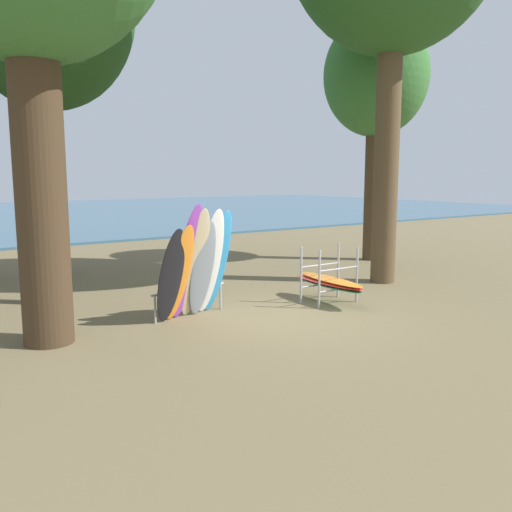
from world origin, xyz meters
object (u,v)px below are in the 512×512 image
Objects in this scene: tree_deep_back at (45,8)px; board_storage_rack at (329,282)px; tree_far_right_back at (376,79)px; leaning_board_pile at (195,267)px.

tree_deep_back reaches higher than board_storage_rack.
tree_far_right_back is 9.89m from tree_deep_back.
tree_deep_back is (-9.22, 3.31, 1.42)m from tree_far_right_back.
leaning_board_pile is (0.85, -6.64, -6.19)m from tree_deep_back.
tree_deep_back is at bearing 118.97° from board_storage_rack.
tree_far_right_back is 0.78× the size of tree_deep_back.
leaning_board_pile is at bearing -82.70° from tree_deep_back.
leaning_board_pile is (-8.37, -3.34, -4.77)m from tree_far_right_back.
tree_far_right_back is 10.19m from leaning_board_pile.
board_storage_rack is (3.08, -0.46, -0.56)m from leaning_board_pile.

